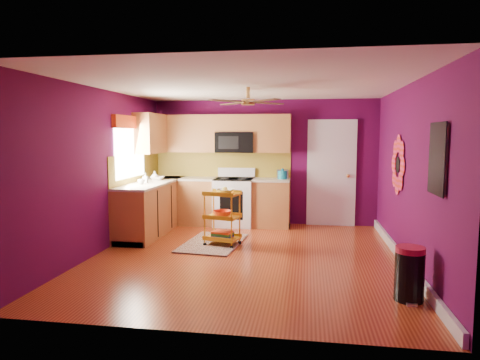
# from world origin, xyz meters

# --- Properties ---
(ground) EXTENTS (5.00, 5.00, 0.00)m
(ground) POSITION_xyz_m (0.00, 0.00, 0.00)
(ground) COLOR maroon
(ground) RESTS_ON ground
(room_envelope) EXTENTS (4.54, 5.04, 2.52)m
(room_envelope) POSITION_xyz_m (0.03, 0.00, 1.63)
(room_envelope) COLOR #50093E
(room_envelope) RESTS_ON ground
(lower_cabinets) EXTENTS (2.81, 2.31, 0.94)m
(lower_cabinets) POSITION_xyz_m (-1.35, 1.82, 0.43)
(lower_cabinets) COLOR brown
(lower_cabinets) RESTS_ON ground
(electric_range) EXTENTS (0.76, 0.66, 1.13)m
(electric_range) POSITION_xyz_m (-0.55, 2.17, 0.48)
(electric_range) COLOR white
(electric_range) RESTS_ON ground
(upper_cabinetry) EXTENTS (2.80, 2.30, 1.26)m
(upper_cabinetry) POSITION_xyz_m (-1.24, 2.17, 1.80)
(upper_cabinetry) COLOR brown
(upper_cabinetry) RESTS_ON ground
(left_window) EXTENTS (0.08, 1.35, 1.08)m
(left_window) POSITION_xyz_m (-2.22, 1.05, 1.74)
(left_window) COLOR white
(left_window) RESTS_ON ground
(panel_door) EXTENTS (0.95, 0.11, 2.15)m
(panel_door) POSITION_xyz_m (1.35, 2.47, 1.02)
(panel_door) COLOR white
(panel_door) RESTS_ON ground
(right_wall_art) EXTENTS (0.04, 2.74, 1.04)m
(right_wall_art) POSITION_xyz_m (2.23, -0.34, 1.44)
(right_wall_art) COLOR black
(right_wall_art) RESTS_ON ground
(ceiling_fan) EXTENTS (1.01, 1.01, 0.26)m
(ceiling_fan) POSITION_xyz_m (0.00, 0.20, 2.29)
(ceiling_fan) COLOR #BF8C3F
(ceiling_fan) RESTS_ON ground
(shag_rug) EXTENTS (1.00, 1.50, 0.02)m
(shag_rug) POSITION_xyz_m (-0.65, 0.67, 0.01)
(shag_rug) COLOR black
(shag_rug) RESTS_ON ground
(rolling_cart) EXTENTS (0.61, 0.50, 0.97)m
(rolling_cart) POSITION_xyz_m (-0.47, 0.59, 0.50)
(rolling_cart) COLOR gold
(rolling_cart) RESTS_ON ground
(trash_can) EXTENTS (0.33, 0.35, 0.60)m
(trash_can) POSITION_xyz_m (1.99, -1.39, 0.30)
(trash_can) COLOR black
(trash_can) RESTS_ON ground
(teal_kettle) EXTENTS (0.18, 0.18, 0.21)m
(teal_kettle) POSITION_xyz_m (0.40, 2.23, 1.02)
(teal_kettle) COLOR teal
(teal_kettle) RESTS_ON lower_cabinets
(toaster) EXTENTS (0.22, 0.15, 0.18)m
(toaster) POSITION_xyz_m (0.40, 2.30, 1.03)
(toaster) COLOR beige
(toaster) RESTS_ON lower_cabinets
(soap_bottle_a) EXTENTS (0.08, 0.08, 0.18)m
(soap_bottle_a) POSITION_xyz_m (-1.99, 1.13, 1.03)
(soap_bottle_a) COLOR #EA3F72
(soap_bottle_a) RESTS_ON lower_cabinets
(soap_bottle_b) EXTENTS (0.14, 0.14, 0.17)m
(soap_bottle_b) POSITION_xyz_m (-1.99, 1.61, 1.03)
(soap_bottle_b) COLOR white
(soap_bottle_b) RESTS_ON lower_cabinets
(counter_dish) EXTENTS (0.27, 0.27, 0.07)m
(counter_dish) POSITION_xyz_m (-1.95, 1.66, 0.97)
(counter_dish) COLOR white
(counter_dish) RESTS_ON lower_cabinets
(counter_cup) EXTENTS (0.11, 0.11, 0.09)m
(counter_cup) POSITION_xyz_m (-1.98, 0.93, 0.99)
(counter_cup) COLOR white
(counter_cup) RESTS_ON lower_cabinets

